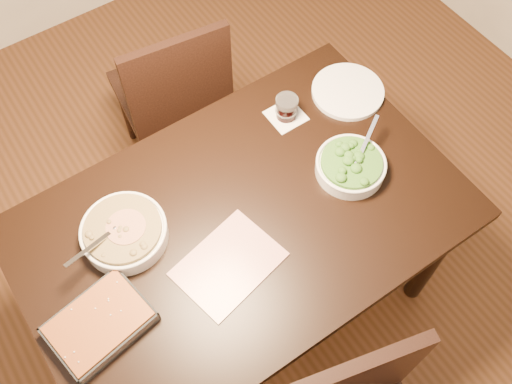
{
  "coord_description": "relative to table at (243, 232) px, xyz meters",
  "views": [
    {
      "loc": [
        -0.44,
        -0.72,
        2.35
      ],
      "look_at": [
        0.07,
        0.03,
        0.8
      ],
      "focal_mm": 40.0,
      "sensor_mm": 36.0,
      "label": 1
    }
  ],
  "objects": [
    {
      "name": "chair_far",
      "position": [
        0.16,
        0.76,
        -0.15
      ],
      "size": [
        0.48,
        0.48,
        0.91
      ],
      "rotation": [
        0.0,
        0.0,
        3.01
      ],
      "color": "black",
      "rests_on": "ground"
    },
    {
      "name": "broccoli_bowl",
      "position": [
        0.39,
        -0.05,
        0.13
      ],
      "size": [
        0.25,
        0.23,
        0.09
      ],
      "color": "white",
      "rests_on": "table"
    },
    {
      "name": "ground",
      "position": [
        0.0,
        0.0,
        -0.65
      ],
      "size": [
        4.0,
        4.0,
        0.0
      ],
      "primitive_type": "plane",
      "color": "#492A14",
      "rests_on": "ground"
    },
    {
      "name": "wine_tumbler",
      "position": [
        0.35,
        0.25,
        0.14
      ],
      "size": [
        0.08,
        0.08,
        0.09
      ],
      "color": "black",
      "rests_on": "coaster"
    },
    {
      "name": "table",
      "position": [
        0.0,
        0.0,
        0.0
      ],
      "size": [
        1.4,
        0.9,
        0.75
      ],
      "color": "black",
      "rests_on": "ground"
    },
    {
      "name": "dinner_plate",
      "position": [
        0.6,
        0.21,
        0.1
      ],
      "size": [
        0.26,
        0.26,
        0.02
      ],
      "primitive_type": "cylinder",
      "color": "white",
      "rests_on": "table"
    },
    {
      "name": "baking_dish",
      "position": [
        -0.53,
        -0.07,
        0.12
      ],
      "size": [
        0.31,
        0.24,
        0.05
      ],
      "rotation": [
        0.0,
        0.0,
        0.17
      ],
      "color": "silver",
      "rests_on": "table"
    },
    {
      "name": "magazine_a",
      "position": [
        -0.12,
        -0.11,
        0.1
      ],
      "size": [
        0.35,
        0.28,
        0.01
      ],
      "primitive_type": "cube",
      "rotation": [
        0.0,
        0.0,
        0.21
      ],
      "color": "#B63434",
      "rests_on": "table"
    },
    {
      "name": "stew_bowl",
      "position": [
        -0.34,
        0.15,
        0.13
      ],
      "size": [
        0.29,
        0.27,
        0.1
      ],
      "color": "white",
      "rests_on": "table"
    },
    {
      "name": "coaster",
      "position": [
        0.35,
        0.25,
        0.1
      ],
      "size": [
        0.12,
        0.12,
        0.0
      ],
      "primitive_type": "cube",
      "color": "white",
      "rests_on": "table"
    }
  ]
}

